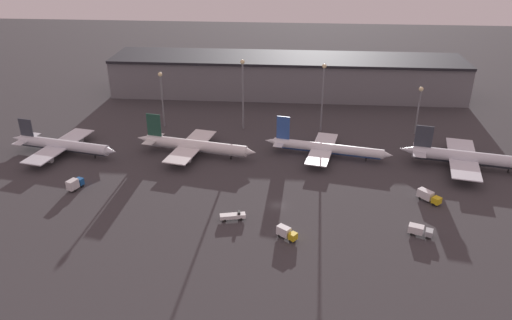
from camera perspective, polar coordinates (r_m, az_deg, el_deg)
The scene contains 15 objects.
ground at distance 153.44m, azimuth 2.45°, elevation -5.20°, with size 600.00×600.00×0.00m, color #383538.
terminal_building at distance 250.00m, azimuth 3.53°, elevation 9.60°, with size 170.44×29.80×18.73m.
airplane_0 at distance 198.18m, azimuth -21.24°, elevation 1.56°, with size 44.10×33.86×12.34m.
airplane_1 at distance 185.64m, azimuth -7.05°, elevation 1.63°, with size 46.81×32.29×14.37m.
airplane_2 at distance 184.93m, azimuth 8.01°, elevation 1.33°, with size 47.01×30.43×13.89m.
airplane_3 at distance 189.20m, azimuth 23.00°, elevation 0.23°, with size 46.39×35.73×14.14m.
service_vehicle_0 at distance 171.34m, azimuth -20.02°, elevation -2.57°, with size 4.31×6.19×3.74m.
service_vehicle_1 at distance 145.87m, azimuth -2.65°, elevation -6.42°, with size 7.69×3.69×2.67m.
service_vehicle_2 at distance 163.45m, azimuth 19.10°, elevation -3.91°, with size 6.86×7.25×3.32m.
service_vehicle_3 at distance 146.10m, azimuth 18.18°, elevation -7.63°, with size 6.97×4.60×2.84m.
service_vehicle_4 at distance 137.81m, azimuth 3.47°, elevation -8.29°, with size 6.05×5.29×3.30m.
lamp_post_0 at distance 210.12m, azimuth -10.73°, elevation 7.63°, with size 1.80×1.80×23.41m.
lamp_post_1 at distance 203.07m, azimuth -1.52°, elevation 8.39°, with size 1.80×1.80×29.26m.
lamp_post_2 at distance 202.50m, azimuth 7.65°, elevation 7.95°, with size 1.80×1.80×28.23m.
lamp_post_3 at distance 209.61m, azimuth 18.14°, elevation 6.17°, with size 1.80×1.80×19.88m.
Camera 1 is at (3.95, -131.50, 78.97)m, focal length 35.00 mm.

